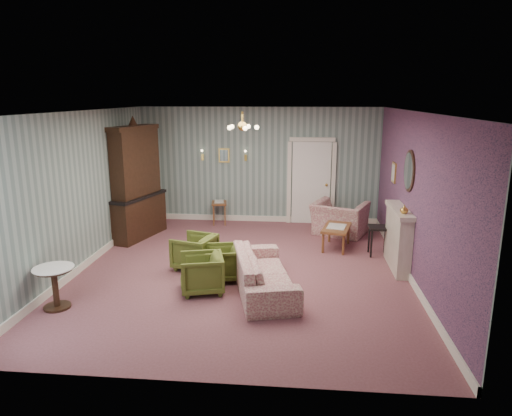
# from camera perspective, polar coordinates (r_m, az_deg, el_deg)

# --- Properties ---
(floor) EXTENTS (7.00, 7.00, 0.00)m
(floor) POSITION_cam_1_polar(r_m,az_deg,el_deg) (8.71, -1.57, -7.64)
(floor) COLOR #7E4951
(floor) RESTS_ON ground
(ceiling) EXTENTS (7.00, 7.00, 0.00)m
(ceiling) POSITION_cam_1_polar(r_m,az_deg,el_deg) (8.12, -1.71, 11.79)
(ceiling) COLOR white
(ceiling) RESTS_ON ground
(wall_back) EXTENTS (6.00, 0.00, 6.00)m
(wall_back) POSITION_cam_1_polar(r_m,az_deg,el_deg) (11.72, 0.45, 5.25)
(wall_back) COLOR slate
(wall_back) RESTS_ON ground
(wall_front) EXTENTS (6.00, 0.00, 6.00)m
(wall_front) POSITION_cam_1_polar(r_m,az_deg,el_deg) (4.97, -6.59, -6.60)
(wall_front) COLOR slate
(wall_front) RESTS_ON ground
(wall_left) EXTENTS (0.00, 7.00, 7.00)m
(wall_left) POSITION_cam_1_polar(r_m,az_deg,el_deg) (9.15, -20.63, 1.99)
(wall_left) COLOR slate
(wall_left) RESTS_ON ground
(wall_right) EXTENTS (0.00, 7.00, 7.00)m
(wall_right) POSITION_cam_1_polar(r_m,az_deg,el_deg) (8.47, 18.94, 1.24)
(wall_right) COLOR slate
(wall_right) RESTS_ON ground
(wall_right_floral) EXTENTS (0.00, 7.00, 7.00)m
(wall_right_floral) POSITION_cam_1_polar(r_m,az_deg,el_deg) (8.47, 18.84, 1.25)
(wall_right_floral) COLOR #A15072
(wall_right_floral) RESTS_ON ground
(door) EXTENTS (1.12, 0.12, 2.16)m
(door) POSITION_cam_1_polar(r_m,az_deg,el_deg) (11.71, 6.80, 3.30)
(door) COLOR white
(door) RESTS_ON floor
(olive_chair_a) EXTENTS (0.79, 0.82, 0.70)m
(olive_chair_a) POSITION_cam_1_polar(r_m,az_deg,el_deg) (7.74, -6.71, -7.75)
(olive_chair_a) COLOR #515C20
(olive_chair_a) RESTS_ON floor
(olive_chair_b) EXTENTS (0.73, 0.76, 0.66)m
(olive_chair_b) POSITION_cam_1_polar(r_m,az_deg,el_deg) (8.22, -4.04, -6.52)
(olive_chair_b) COLOR #515C20
(olive_chair_b) RESTS_ON floor
(olive_chair_c) EXTENTS (0.82, 0.85, 0.71)m
(olive_chair_c) POSITION_cam_1_polar(r_m,az_deg,el_deg) (8.76, -7.57, -5.16)
(olive_chair_c) COLOR #515C20
(olive_chair_c) RESTS_ON floor
(sofa_chintz) EXTENTS (1.12, 2.25, 0.85)m
(sofa_chintz) POSITION_cam_1_polar(r_m,az_deg,el_deg) (7.72, 0.93, -7.14)
(sofa_chintz) COLOR #8E3949
(sofa_chintz) RESTS_ON floor
(wingback_chair) EXTENTS (1.37, 1.16, 1.02)m
(wingback_chair) POSITION_cam_1_polar(r_m,az_deg,el_deg) (10.93, 10.27, -0.61)
(wingback_chair) COLOR #8E3949
(wingback_chair) RESTS_ON floor
(dresser) EXTENTS (0.97, 1.70, 2.69)m
(dresser) POSITION_cam_1_polar(r_m,az_deg,el_deg) (10.73, -14.60, 3.45)
(dresser) COLOR black
(dresser) RESTS_ON floor
(fireplace) EXTENTS (0.30, 1.40, 1.16)m
(fireplace) POSITION_cam_1_polar(r_m,az_deg,el_deg) (9.03, 17.08, -3.58)
(fireplace) COLOR beige
(fireplace) RESTS_ON floor
(mantel_vase) EXTENTS (0.15, 0.15, 0.15)m
(mantel_vase) POSITION_cam_1_polar(r_m,az_deg,el_deg) (8.48, 17.78, -0.15)
(mantel_vase) COLOR gold
(mantel_vase) RESTS_ON fireplace
(oval_mirror) EXTENTS (0.04, 0.76, 0.84)m
(oval_mirror) POSITION_cam_1_polar(r_m,az_deg,el_deg) (8.78, 18.30, 4.36)
(oval_mirror) COLOR white
(oval_mirror) RESTS_ON wall_right
(framed_print) EXTENTS (0.04, 0.34, 0.42)m
(framed_print) POSITION_cam_1_polar(r_m,az_deg,el_deg) (10.12, 16.60, 4.20)
(framed_print) COLOR gold
(framed_print) RESTS_ON wall_right
(coffee_table) EXTENTS (0.72, 1.03, 0.48)m
(coffee_table) POSITION_cam_1_polar(r_m,az_deg,el_deg) (9.99, 9.83, -3.57)
(coffee_table) COLOR brown
(coffee_table) RESTS_ON floor
(side_table_black) EXTENTS (0.41, 0.41, 0.61)m
(side_table_black) POSITION_cam_1_polar(r_m,az_deg,el_deg) (9.70, 14.82, -3.95)
(side_table_black) COLOR black
(side_table_black) RESTS_ON floor
(pedestal_table) EXTENTS (0.68, 0.68, 0.66)m
(pedestal_table) POSITION_cam_1_polar(r_m,az_deg,el_deg) (7.75, -23.46, -8.98)
(pedestal_table) COLOR black
(pedestal_table) RESTS_ON floor
(nesting_table) EXTENTS (0.44, 0.52, 0.61)m
(nesting_table) POSITION_cam_1_polar(r_m,az_deg,el_deg) (11.73, -4.53, -0.49)
(nesting_table) COLOR brown
(nesting_table) RESTS_ON floor
(gilt_mirror_back) EXTENTS (0.28, 0.06, 0.36)m
(gilt_mirror_back) POSITION_cam_1_polar(r_m,az_deg,el_deg) (11.76, -3.96, 6.47)
(gilt_mirror_back) COLOR gold
(gilt_mirror_back) RESTS_ON wall_back
(sconce_left) EXTENTS (0.16, 0.12, 0.30)m
(sconce_left) POSITION_cam_1_polar(r_m,az_deg,el_deg) (11.84, -6.62, 6.47)
(sconce_left) COLOR gold
(sconce_left) RESTS_ON wall_back
(sconce_right) EXTENTS (0.16, 0.12, 0.30)m
(sconce_right) POSITION_cam_1_polar(r_m,az_deg,el_deg) (11.67, -1.29, 6.44)
(sconce_right) COLOR gold
(sconce_right) RESTS_ON wall_back
(chandelier) EXTENTS (0.56, 0.56, 0.36)m
(chandelier) POSITION_cam_1_polar(r_m,az_deg,el_deg) (8.13, -1.69, 9.89)
(chandelier) COLOR gold
(chandelier) RESTS_ON ceiling
(burgundy_cushion) EXTENTS (0.41, 0.28, 0.39)m
(burgundy_cushion) POSITION_cam_1_polar(r_m,az_deg,el_deg) (10.79, 10.07, -0.96)
(burgundy_cushion) COLOR maroon
(burgundy_cushion) RESTS_ON wingback_chair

